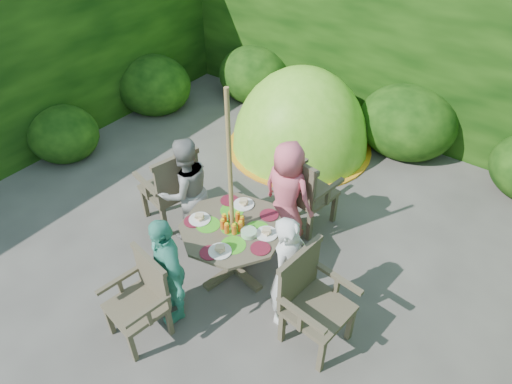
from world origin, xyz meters
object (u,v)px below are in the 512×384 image
Objects in this scene: garden_chair_left at (172,187)px; dome_tent at (299,147)px; parasol_pole at (231,193)px; child_back at (287,193)px; garden_chair_right at (311,299)px; child_left at (186,191)px; garden_chair_back at (304,190)px; child_front at (167,270)px; garden_chair_front at (142,298)px; child_right at (289,272)px; patio_table at (233,234)px.

dome_tent is at bearing -174.52° from garden_chair_left.
child_back is at bearing 79.63° from parasol_pole.
garden_chair_right is 0.75× the size of child_left.
parasol_pole is 1.23m from garden_chair_back.
parasol_pole is 0.93m from child_front.
child_front is 0.50× the size of dome_tent.
garden_chair_back is at bearing 138.20° from garden_chair_left.
garden_chair_front is at bearing 82.75° from child_back.
child_right is (1.86, -0.34, 0.09)m from garden_chair_left.
garden_chair_right is at bearing -10.76° from patio_table.
garden_chair_front is (-0.20, -1.08, -0.08)m from patio_table.
child_back is at bearing 104.11° from child_front.
garden_chair_back is at bearing 104.04° from child_front.
child_left reaches higher than child_right.
child_right is (0.99, 0.94, 0.17)m from garden_chair_front.
child_front is at bearing -100.37° from parasol_pole.
garden_chair_front is at bearing 88.40° from garden_chair_back.
patio_table is 0.81m from child_left.
parasol_pole reaches higher than garden_chair_front.
parasol_pole is at bearing 104.11° from child_front.
child_left reaches higher than patio_table.
child_front is 3.39m from dome_tent.
garden_chair_right reaches higher than garden_chair_front.
child_back is 0.52× the size of dome_tent.
child_front is at bearing -100.65° from patio_table.
dome_tent is (-1.54, 2.64, -0.63)m from child_right.
child_right reaches higher than garden_chair_front.
garden_chair_right is at bearing 93.05° from garden_chair_left.
child_front reaches higher than garden_chair_front.
garden_chair_back is (0.19, 1.07, -0.02)m from patio_table.
child_right is 1.60m from child_left.
garden_chair_left is at bearing 79.19° from child_right.
garden_chair_right reaches higher than patio_table.
child_front is (0.93, -0.98, 0.08)m from garden_chair_left.
child_left is 2.44m from dome_tent.
garden_chair_back is at bearing 25.19° from child_right.
garden_chair_left is 1.36m from child_back.
child_left is (-0.99, -0.93, 0.12)m from garden_chair_back.
patio_table is at bearing 85.35° from garden_chair_right.
child_right is at bearing 59.11° from child_front.
dome_tent reaches higher than garden_chair_back.
garden_chair_left is at bearing 158.00° from child_front.
dome_tent is at bearing -59.19° from child_back.
patio_table is 0.80m from child_right.
garden_chair_left is at bearing 169.93° from patio_table.
garden_chair_left is 0.82× the size of child_front.
garden_chair_left is at bearing 133.57° from garden_chair_front.
garden_chair_back reaches higher than garden_chair_right.
child_right is at bearing 127.79° from child_back.
parasol_pole reaches higher than child_right.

